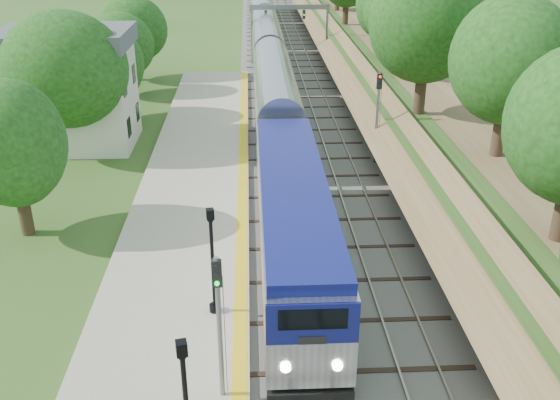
{
  "coord_description": "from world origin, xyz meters",
  "views": [
    {
      "loc": [
        -1.77,
        -12.39,
        14.97
      ],
      "look_at": [
        -0.5,
        13.87,
        2.8
      ],
      "focal_mm": 40.0,
      "sensor_mm": 36.0,
      "label": 1
    }
  ],
  "objects_px": {
    "signal_gantry": "(289,18)",
    "signal_platform": "(219,314)",
    "train": "(267,50)",
    "station_building": "(71,88)",
    "signal_farside": "(378,108)",
    "lamppost_far": "(213,267)"
  },
  "relations": [
    {
      "from": "signal_gantry",
      "to": "signal_platform",
      "type": "xyz_separation_m",
      "value": [
        -5.37,
        -51.19,
        -1.22
      ]
    },
    {
      "from": "train",
      "to": "signal_gantry",
      "type": "bearing_deg",
      "value": 55.06
    },
    {
      "from": "signal_gantry",
      "to": "lamppost_far",
      "type": "bearing_deg",
      "value": -97.18
    },
    {
      "from": "station_building",
      "to": "signal_platform",
      "type": "relative_size",
      "value": 1.64
    },
    {
      "from": "train",
      "to": "lamppost_far",
      "type": "height_order",
      "value": "lamppost_far"
    },
    {
      "from": "signal_gantry",
      "to": "signal_farside",
      "type": "height_order",
      "value": "signal_gantry"
    },
    {
      "from": "signal_gantry",
      "to": "signal_farside",
      "type": "distance_m",
      "value": 30.03
    },
    {
      "from": "signal_platform",
      "to": "signal_farside",
      "type": "relative_size",
      "value": 0.88
    },
    {
      "from": "signal_platform",
      "to": "train",
      "type": "bearing_deg",
      "value": 86.52
    },
    {
      "from": "train",
      "to": "signal_platform",
      "type": "bearing_deg",
      "value": -93.48
    },
    {
      "from": "lamppost_far",
      "to": "signal_farside",
      "type": "distance_m",
      "value": 19.23
    },
    {
      "from": "station_building",
      "to": "signal_gantry",
      "type": "bearing_deg",
      "value": 56.62
    },
    {
      "from": "station_building",
      "to": "train",
      "type": "bearing_deg",
      "value": 56.88
    },
    {
      "from": "train",
      "to": "station_building",
      "type": "bearing_deg",
      "value": -123.12
    },
    {
      "from": "station_building",
      "to": "lamppost_far",
      "type": "height_order",
      "value": "station_building"
    },
    {
      "from": "signal_gantry",
      "to": "signal_farside",
      "type": "xyz_separation_m",
      "value": [
        3.73,
        -29.78,
        -1.07
      ]
    },
    {
      "from": "lamppost_far",
      "to": "signal_platform",
      "type": "relative_size",
      "value": 0.87
    },
    {
      "from": "signal_gantry",
      "to": "signal_platform",
      "type": "relative_size",
      "value": 1.6
    },
    {
      "from": "signal_gantry",
      "to": "train",
      "type": "height_order",
      "value": "signal_gantry"
    },
    {
      "from": "lamppost_far",
      "to": "signal_farside",
      "type": "height_order",
      "value": "signal_farside"
    },
    {
      "from": "signal_gantry",
      "to": "signal_platform",
      "type": "bearing_deg",
      "value": -95.99
    },
    {
      "from": "lamppost_far",
      "to": "signal_platform",
      "type": "xyz_separation_m",
      "value": [
        0.47,
        -4.8,
        1.19
      ]
    }
  ]
}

